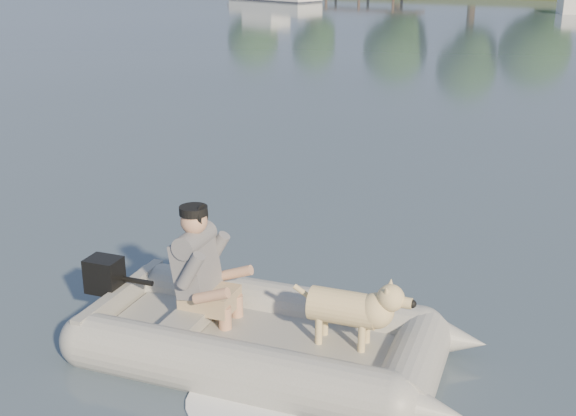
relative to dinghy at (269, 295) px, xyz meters
The scene contains 5 objects.
water 1.24m from the dinghy, 141.13° to the right, with size 160.00×160.00×0.00m, color slate.
dinghy is the anchor object (origin of this frame).
man 0.75m from the dinghy, behind, with size 0.75×0.64×1.11m, color slate, non-canonical shape.
dog 0.68m from the dinghy, 14.58° to the left, with size 0.96×0.34×0.64m, color #D5B37B, non-canonical shape.
outboard_motor 1.74m from the dinghy, 169.99° to the right, with size 0.43×0.30×0.81m, color black, non-canonical shape.
Camera 1 is at (3.90, -4.20, 3.47)m, focal length 45.00 mm.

